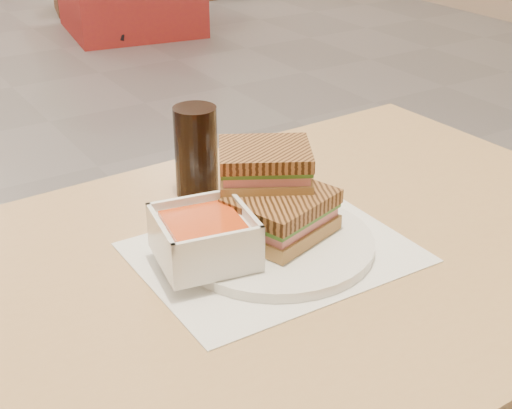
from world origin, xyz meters
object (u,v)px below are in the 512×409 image
main_table (239,342)px  plate (275,243)px  panini_lower (281,214)px  soup_bowl (204,239)px  cola_glass (196,151)px

main_table → plate: (0.07, 0.02, 0.12)m
panini_lower → plate: bearing=-154.8°
plate → panini_lower: bearing=25.2°
main_table → soup_bowl: size_ratio=9.24×
cola_glass → plate: bearing=-88.1°
main_table → cola_glass: size_ratio=8.92×
soup_bowl → cola_glass: (0.10, 0.20, 0.02)m
plate → panini_lower: size_ratio=1.70×
soup_bowl → cola_glass: 0.22m
main_table → soup_bowl: soup_bowl is taller
main_table → cola_glass: bearing=74.7°
plate → soup_bowl: size_ratio=1.96×
plate → panini_lower: panini_lower is taller
soup_bowl → panini_lower: 0.12m
plate → panini_lower: 0.04m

